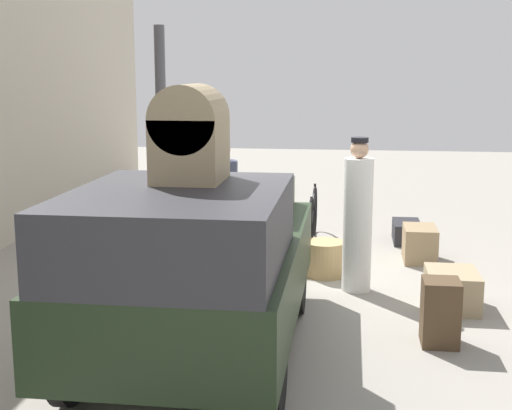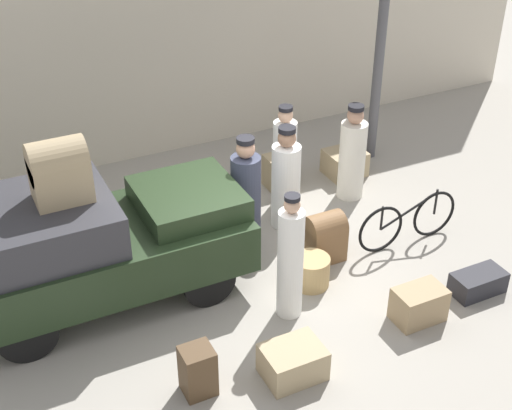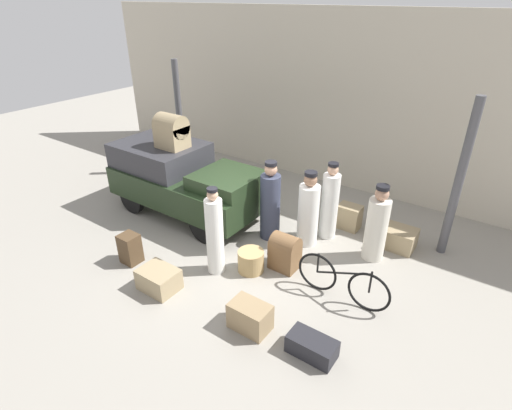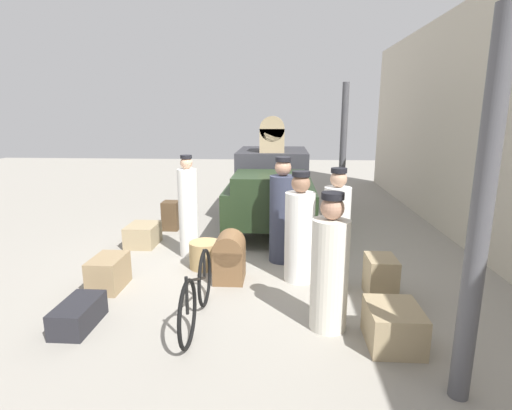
% 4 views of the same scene
% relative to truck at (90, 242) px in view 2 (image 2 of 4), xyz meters
% --- Properties ---
extents(ground_plane, '(30.00, 30.00, 0.00)m').
position_rel_truck_xyz_m(ground_plane, '(2.04, -0.40, -0.90)').
color(ground_plane, gray).
extents(station_building_facade, '(16.00, 0.15, 4.50)m').
position_rel_truck_xyz_m(station_building_facade, '(2.04, 3.67, 1.35)').
color(station_building_facade, beige).
rests_on(station_building_facade, ground).
extents(canopy_pillar_right, '(0.17, 0.17, 3.21)m').
position_rel_truck_xyz_m(canopy_pillar_right, '(5.54, 1.80, 0.71)').
color(canopy_pillar_right, '#4C4C51').
rests_on(canopy_pillar_right, ground).
extents(truck, '(3.72, 1.73, 1.61)m').
position_rel_truck_xyz_m(truck, '(0.00, 0.00, 0.00)').
color(truck, black).
rests_on(truck, ground).
extents(bicycle, '(1.70, 0.04, 0.79)m').
position_rel_truck_xyz_m(bicycle, '(4.44, -0.76, -0.52)').
color(bicycle, black).
rests_on(bicycle, ground).
extents(wicker_basket, '(0.51, 0.51, 0.43)m').
position_rel_truck_xyz_m(wicker_basket, '(2.68, -1.00, -0.68)').
color(wicker_basket, tan).
rests_on(wicker_basket, ground).
extents(conductor_in_dark_uniform, '(0.43, 0.43, 1.76)m').
position_rel_truck_xyz_m(conductor_in_dark_uniform, '(2.30, 0.24, -0.10)').
color(conductor_in_dark_uniform, '#33384C').
rests_on(conductor_in_dark_uniform, ground).
extents(porter_carrying_trunk, '(0.44, 0.44, 1.64)m').
position_rel_truck_xyz_m(porter_carrying_trunk, '(3.08, 0.49, -0.16)').
color(porter_carrying_trunk, white).
rests_on(porter_carrying_trunk, ground).
extents(porter_lifting_near_truck, '(0.43, 0.43, 1.61)m').
position_rel_truck_xyz_m(porter_lifting_near_truck, '(4.44, 0.77, -0.18)').
color(porter_lifting_near_truck, silver).
rests_on(porter_lifting_near_truck, ground).
extents(porter_with_bicycle, '(0.33, 0.33, 1.76)m').
position_rel_truck_xyz_m(porter_with_bicycle, '(2.14, -1.38, -0.08)').
color(porter_with_bicycle, white).
rests_on(porter_with_bicycle, ground).
extents(porter_standing_middle, '(0.37, 0.37, 1.72)m').
position_rel_truck_xyz_m(porter_standing_middle, '(3.32, 0.99, -0.11)').
color(porter_standing_middle, white).
rests_on(porter_standing_middle, ground).
extents(suitcase_tan_flat, '(0.64, 0.42, 0.46)m').
position_rel_truck_xyz_m(suitcase_tan_flat, '(3.55, -2.22, -0.67)').
color(suitcase_tan_flat, '#937A56').
rests_on(suitcase_tan_flat, ground).
extents(suitcase_black_upright, '(0.36, 0.34, 0.61)m').
position_rel_truck_xyz_m(suitcase_black_upright, '(0.57, -2.14, -0.59)').
color(suitcase_black_upright, '#4C3823').
rests_on(suitcase_black_upright, ground).
extents(trunk_large_brown, '(0.51, 0.38, 0.56)m').
position_rel_truck_xyz_m(trunk_large_brown, '(3.57, 1.57, -0.62)').
color(trunk_large_brown, '#9E8966').
rests_on(trunk_large_brown, ground).
extents(suitcase_small_leather, '(0.69, 0.54, 0.40)m').
position_rel_truck_xyz_m(suitcase_small_leather, '(1.64, -2.39, -0.70)').
color(suitcase_small_leather, '#9E8966').
rests_on(suitcase_small_leather, ground).
extents(trunk_umber_medium, '(0.72, 0.39, 0.30)m').
position_rel_truck_xyz_m(trunk_umber_medium, '(4.61, -2.13, -0.75)').
color(trunk_umber_medium, '#232328').
rests_on(trunk_umber_medium, ground).
extents(trunk_wicker_pale, '(0.66, 0.55, 0.43)m').
position_rel_truck_xyz_m(trunk_wicker_pale, '(4.75, 1.43, -0.68)').
color(trunk_wicker_pale, '#9E8966').
rests_on(trunk_wicker_pale, ground).
extents(trunk_barrel_dark, '(0.52, 0.44, 0.73)m').
position_rel_truck_xyz_m(trunk_barrel_dark, '(3.16, -0.54, -0.52)').
color(trunk_barrel_dark, brown).
rests_on(trunk_barrel_dark, ground).
extents(trunk_on_truck_roof, '(0.67, 0.53, 0.78)m').
position_rel_truck_xyz_m(trunk_on_truck_roof, '(-0.24, 0.00, 1.10)').
color(trunk_on_truck_roof, '#9E8966').
rests_on(trunk_on_truck_roof, truck).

